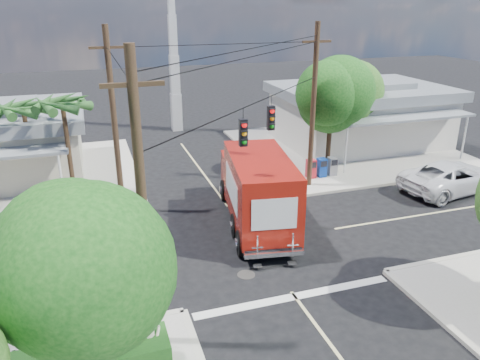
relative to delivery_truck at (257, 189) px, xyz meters
name	(u,v)px	position (x,y,z in m)	size (l,w,h in m)	color
ground	(254,242)	(-0.71, -1.65, -1.80)	(120.00, 120.00, 0.00)	black
sidewalk_ne	(345,148)	(10.17, 9.22, -1.73)	(14.12, 14.12, 0.14)	#A9A499
sidewalk_nw	(14,183)	(-11.59, 9.22, -1.73)	(14.12, 14.12, 0.14)	#A9A499
road_markings	(266,258)	(-0.71, -3.13, -1.79)	(32.00, 32.00, 0.01)	beige
building_ne	(360,113)	(11.79, 10.31, 0.52)	(11.80, 10.20, 4.50)	beige
radio_tower	(174,60)	(-0.21, 18.35, 3.85)	(0.80, 0.80, 17.00)	silver
tree_sw_front	(75,272)	(-7.70, -9.20, 2.54)	(3.88, 3.78, 6.03)	#422D1C
tree_ne_front	(332,97)	(6.50, 5.10, 2.97)	(4.21, 4.14, 6.66)	#422D1C
tree_ne_back	(351,97)	(9.10, 7.30, 2.39)	(3.77, 3.66, 5.82)	#422D1C
palm_nw_front	(63,106)	(-8.21, 5.85, 3.25)	(3.01, 3.08, 5.59)	#422D1C
palm_nw_back	(23,110)	(-10.21, 7.35, 2.88)	(3.01, 3.08, 5.19)	#422D1C
utility_poles	(208,133)	(-2.29, -0.05, 2.88)	(12.00, 10.68, 9.00)	#473321
picket_fence	(61,354)	(-8.51, -7.25, -1.11)	(5.94, 0.06, 1.00)	silver
vending_boxes	(322,167)	(5.79, 4.55, -1.11)	(1.90, 0.50, 1.10)	#AF1B26
delivery_truck	(257,189)	(0.00, 0.00, 0.00)	(3.78, 8.45, 3.53)	black
parked_car	(452,177)	(11.68, 0.48, -0.95)	(2.80, 6.08, 1.69)	silver
pedestrian	(151,340)	(-6.09, -7.96, -0.72)	(0.68, 0.45, 1.86)	beige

